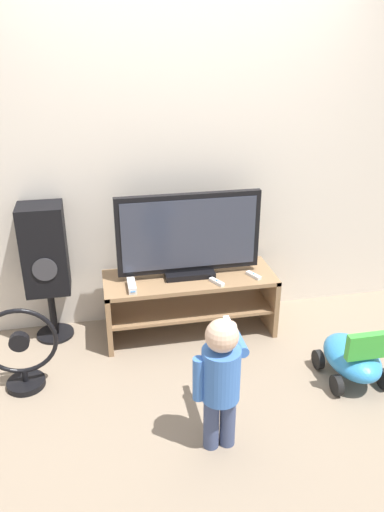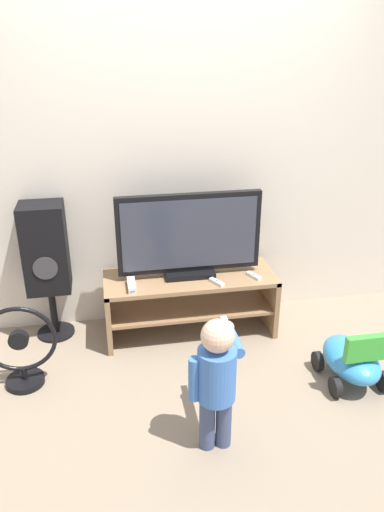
% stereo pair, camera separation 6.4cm
% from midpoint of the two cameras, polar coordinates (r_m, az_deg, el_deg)
% --- Properties ---
extents(ground_plane, '(16.00, 16.00, 0.00)m').
position_cam_midpoint_polar(ground_plane, '(3.62, 0.91, -10.38)').
color(ground_plane, gray).
extents(wall_back, '(10.00, 0.06, 2.60)m').
position_cam_midpoint_polar(wall_back, '(3.59, -0.65, 12.06)').
color(wall_back, silver).
rests_on(wall_back, ground_plane).
extents(tv_stand, '(1.23, 0.46, 0.46)m').
position_cam_midpoint_polar(tv_stand, '(3.65, 0.24, -4.41)').
color(tv_stand, '#93704C').
rests_on(tv_stand, ground_plane).
extents(television, '(1.01, 0.20, 0.61)m').
position_cam_midpoint_polar(television, '(3.48, 0.20, 2.25)').
color(television, black).
rests_on(television, tv_stand).
extents(game_console, '(0.05, 0.18, 0.05)m').
position_cam_midpoint_polar(game_console, '(3.43, -6.40, -3.32)').
color(game_console, white).
rests_on(game_console, tv_stand).
extents(remote_primary, '(0.09, 0.13, 0.03)m').
position_cam_midpoint_polar(remote_primary, '(3.59, 7.59, -2.26)').
color(remote_primary, white).
rests_on(remote_primary, tv_stand).
extents(remote_secondary, '(0.09, 0.13, 0.03)m').
position_cam_midpoint_polar(remote_secondary, '(3.48, 3.37, -3.00)').
color(remote_secondary, white).
rests_on(remote_secondary, tv_stand).
extents(child, '(0.30, 0.45, 0.79)m').
position_cam_midpoint_polar(child, '(2.62, 3.55, -13.33)').
color(child, '#3F4C72').
rests_on(child, ground_plane).
extents(speaker_tower, '(0.30, 0.27, 1.01)m').
position_cam_midpoint_polar(speaker_tower, '(3.59, -15.89, 0.44)').
color(speaker_tower, black).
rests_on(speaker_tower, ground_plane).
extents(floor_fan, '(0.46, 0.24, 0.57)m').
position_cam_midpoint_polar(floor_fan, '(3.32, -18.49, -10.22)').
color(floor_fan, black).
rests_on(floor_fan, ground_plane).
extents(ride_on_toy, '(0.36, 0.49, 0.42)m').
position_cam_midpoint_polar(ride_on_toy, '(3.40, 18.34, -11.14)').
color(ride_on_toy, '#338CD1').
rests_on(ride_on_toy, ground_plane).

